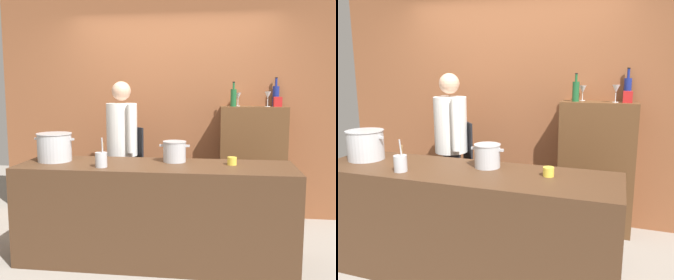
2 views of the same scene
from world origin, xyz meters
The scene contains 14 objects.
ground_plane centered at (0.00, 0.00, 0.00)m, with size 8.00×8.00×0.00m, color gray.
brick_back_panel centered at (0.00, 1.40, 1.50)m, with size 4.40×0.10×3.00m, color brown.
prep_counter centered at (0.00, 0.00, 0.45)m, with size 2.48×0.70×0.90m, color #472D1C.
bar_cabinet centered at (0.97, 1.19, 0.69)m, with size 0.76×0.32×1.38m, color brown.
chef centered at (-0.50, 0.78, 0.96)m, with size 0.43×0.45×1.66m.
stockpot_large centered at (-0.97, 0.04, 1.03)m, with size 0.39×0.33×0.26m.
stockpot_small centered at (0.16, 0.15, 1.00)m, with size 0.28×0.22×0.19m.
utensil_crock centered at (-0.45, -0.18, 0.97)m, with size 0.10×0.10×0.26m.
butter_jar centered at (0.69, 0.07, 0.94)m, with size 0.08×0.08×0.07m, color yellow.
wine_bottle_green centered at (0.73, 1.15, 1.48)m, with size 0.07×0.07×0.28m.
wine_bottle_cobalt centered at (1.22, 1.30, 1.50)m, with size 0.08×0.08×0.34m.
wine_glass_tall centered at (1.12, 1.16, 1.50)m, with size 0.08×0.08×0.17m.
wine_glass_wide centered at (0.79, 1.27, 1.49)m, with size 0.08×0.08×0.16m.
spice_tin_red centered at (1.23, 1.17, 1.43)m, with size 0.09×0.09×0.11m, color red.
Camera 1 is at (0.55, -3.36, 1.57)m, focal length 41.05 mm.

